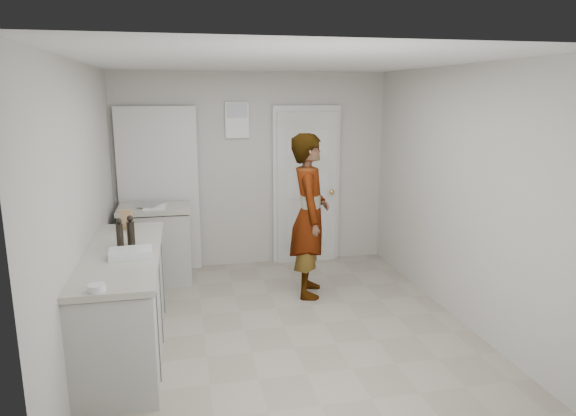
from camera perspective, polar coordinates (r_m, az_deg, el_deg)
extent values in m
plane|color=gray|center=(5.15, -0.41, -13.03)|extent=(4.00, 4.00, 0.00)
plane|color=#B3B1A9|center=(6.69, -3.87, 4.16)|extent=(3.50, 0.00, 3.50)
plane|color=#B3B1A9|center=(2.88, 7.60, -7.31)|extent=(3.50, 0.00, 3.50)
plane|color=#B3B1A9|center=(4.73, -21.71, -0.24)|extent=(0.00, 4.00, 4.00)
plane|color=#B3B1A9|center=(5.37, 18.20, 1.47)|extent=(0.00, 4.00, 4.00)
plane|color=silver|center=(4.65, -0.46, 15.96)|extent=(4.00, 4.00, 0.00)
cube|color=silver|center=(6.79, 2.10, 2.18)|extent=(0.80, 0.05, 2.00)
cube|color=silver|center=(6.82, 2.04, 2.47)|extent=(0.90, 0.04, 2.10)
sphere|color=#D9A853|center=(6.84, 4.88, 1.79)|extent=(0.07, 0.07, 0.07)
cube|color=white|center=(6.57, -5.67, 9.68)|extent=(0.30, 0.02, 0.45)
cube|color=black|center=(6.64, -14.12, 1.73)|extent=(0.90, 0.05, 2.04)
cube|color=silver|center=(6.61, -14.13, 1.77)|extent=(0.98, 0.02, 2.10)
cube|color=beige|center=(4.74, -17.66, -10.33)|extent=(0.60, 1.90, 0.86)
cube|color=black|center=(4.90, -17.35, -14.55)|extent=(0.56, 1.86, 0.08)
cube|color=beige|center=(4.58, -18.05, -4.89)|extent=(0.64, 1.96, 0.05)
cube|color=beige|center=(6.37, -14.41, -4.21)|extent=(0.80, 0.55, 0.86)
cube|color=black|center=(6.49, -14.22, -7.51)|extent=(0.75, 0.54, 0.08)
cube|color=beige|center=(6.25, -14.64, -0.08)|extent=(0.84, 0.61, 0.05)
imported|color=silver|center=(5.67, 2.41, -0.87)|extent=(0.58, 0.75, 1.82)
cube|color=#A37151|center=(5.26, -17.53, -1.23)|extent=(0.12, 0.06, 0.20)
cylinder|color=tan|center=(5.19, -17.20, -2.11)|extent=(0.05, 0.05, 0.07)
cylinder|color=black|center=(4.71, -17.06, -2.69)|extent=(0.07, 0.07, 0.21)
sphere|color=black|center=(4.68, -17.16, -1.12)|extent=(0.06, 0.06, 0.06)
cylinder|color=black|center=(4.63, -18.17, -2.98)|extent=(0.06, 0.06, 0.22)
sphere|color=black|center=(4.60, -18.29, -1.38)|extent=(0.05, 0.05, 0.05)
cube|color=silver|center=(4.40, -17.08, -4.78)|extent=(0.36, 0.27, 0.06)
cube|color=silver|center=(4.40, -17.08, -4.88)|extent=(0.31, 0.22, 0.04)
cylinder|color=silver|center=(3.73, -20.49, -8.31)|extent=(0.12, 0.12, 0.05)
sphere|color=white|center=(3.72, -20.81, -8.37)|extent=(0.04, 0.04, 0.04)
sphere|color=white|center=(3.73, -20.16, -8.25)|extent=(0.04, 0.04, 0.04)
cube|color=white|center=(6.21, -14.58, 0.13)|extent=(0.27, 0.33, 0.01)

